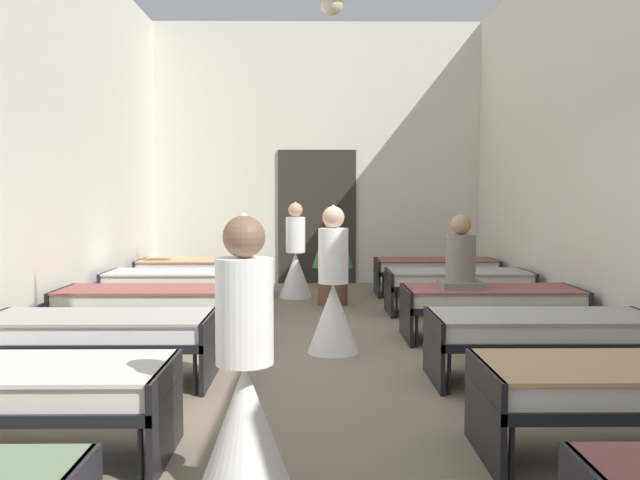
{
  "coord_description": "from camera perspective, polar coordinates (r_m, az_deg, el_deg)",
  "views": [
    {
      "loc": [
        -0.07,
        -6.38,
        1.57
      ],
      "look_at": [
        0.0,
        0.55,
        1.11
      ],
      "focal_mm": 37.53,
      "sensor_mm": 36.0,
      "label": 1
    }
  ],
  "objects": [
    {
      "name": "ground_plane",
      "position": [
        6.58,
        0.05,
        -10.48
      ],
      "size": [
        6.45,
        11.97,
        0.1
      ],
      "primitive_type": "cube",
      "color": "#7A6B56"
    },
    {
      "name": "bed_left_row_1",
      "position": [
        4.43,
        -25.09,
        -11.37
      ],
      "size": [
        1.9,
        0.84,
        0.57
      ],
      "color": "black",
      "rests_on": "ground"
    },
    {
      "name": "bed_right_row_5",
      "position": [
        10.77,
        9.82,
        -2.33
      ],
      "size": [
        1.9,
        0.84,
        0.57
      ],
      "color": "black",
      "rests_on": "ground"
    },
    {
      "name": "bed_left_row_2",
      "position": [
        5.94,
        -18.39,
        -7.4
      ],
      "size": [
        1.9,
        0.84,
        0.57
      ],
      "color": "black",
      "rests_on": "ground"
    },
    {
      "name": "nurse_mid_aisle",
      "position": [
        10.34,
        -2.1,
        -2.02
      ],
      "size": [
        0.52,
        0.52,
        1.49
      ],
      "rotation": [
        0.0,
        0.0,
        0.48
      ],
      "color": "white",
      "rests_on": "ground"
    },
    {
      "name": "room_shell",
      "position": [
        7.69,
        -0.05,
        9.48
      ],
      "size": [
        6.25,
        11.57,
        4.67
      ],
      "color": "silver",
      "rests_on": "ground"
    },
    {
      "name": "potted_plant",
      "position": [
        9.65,
        1.09,
        -0.48
      ],
      "size": [
        0.59,
        0.59,
        1.45
      ],
      "color": "brown",
      "rests_on": "ground"
    },
    {
      "name": "bed_right_row_4",
      "position": [
        9.15,
        11.7,
        -3.42
      ],
      "size": [
        1.9,
        0.84,
        0.57
      ],
      "color": "black",
      "rests_on": "ground"
    },
    {
      "name": "nurse_near_aisle",
      "position": [
        6.71,
        1.14,
        -5.16
      ],
      "size": [
        0.52,
        0.52,
        1.49
      ],
      "rotation": [
        0.0,
        0.0,
        3.15
      ],
      "color": "white",
      "rests_on": "ground"
    },
    {
      "name": "bed_left_row_5",
      "position": [
        10.75,
        -10.25,
        -2.35
      ],
      "size": [
        1.9,
        0.84,
        0.57
      ],
      "color": "black",
      "rests_on": "ground"
    },
    {
      "name": "bed_left_row_3",
      "position": [
        7.52,
        -14.51,
        -5.01
      ],
      "size": [
        1.9,
        0.84,
        0.57
      ],
      "color": "black",
      "rests_on": "ground"
    },
    {
      "name": "bed_right_row_3",
      "position": [
        7.55,
        14.39,
        -4.97
      ],
      "size": [
        1.9,
        0.84,
        0.57
      ],
      "color": "black",
      "rests_on": "ground"
    },
    {
      "name": "patient_seated_primary",
      "position": [
        7.38,
        11.9,
        -1.77
      ],
      "size": [
        0.44,
        0.44,
        0.8
      ],
      "color": "slate",
      "rests_on": "bed_right_row_3"
    },
    {
      "name": "bed_right_row_2",
      "position": [
        5.99,
        18.54,
        -7.31
      ],
      "size": [
        1.9,
        0.84,
        0.57
      ],
      "color": "black",
      "rests_on": "ground"
    },
    {
      "name": "bed_left_row_4",
      "position": [
        9.12,
        -12.0,
        -3.45
      ],
      "size": [
        1.9,
        0.84,
        0.57
      ],
      "color": "black",
      "rests_on": "ground"
    },
    {
      "name": "bed_right_row_1",
      "position": [
        4.49,
        25.63,
        -11.18
      ],
      "size": [
        1.9,
        0.84,
        0.57
      ],
      "color": "black",
      "rests_on": "ground"
    },
    {
      "name": "nurse_far_aisle",
      "position": [
        3.59,
        -6.41,
        -13.09
      ],
      "size": [
        0.52,
        0.52,
        1.49
      ],
      "rotation": [
        0.0,
        0.0,
        0.27
      ],
      "color": "white",
      "rests_on": "ground"
    }
  ]
}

